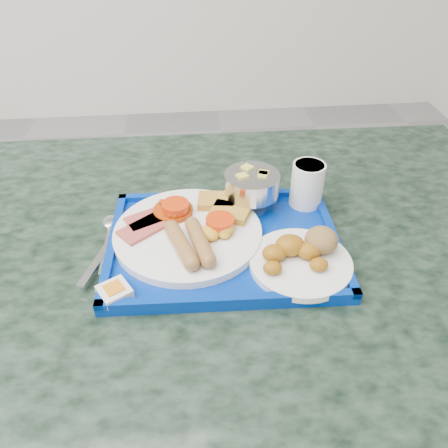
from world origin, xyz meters
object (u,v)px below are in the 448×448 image
(main_plate, at_px, (191,229))
(bread_plate, at_px, (302,255))
(juice_cup, at_px, (307,183))
(fruit_bowl, at_px, (252,185))
(tray, at_px, (224,244))
(table, at_px, (209,321))

(main_plate, relative_size, bread_plate, 1.56)
(bread_plate, xyz_separation_m, juice_cup, (0.05, 0.17, 0.03))
(fruit_bowl, distance_m, juice_cup, 0.11)
(tray, relative_size, main_plate, 1.57)
(table, xyz_separation_m, fruit_bowl, (0.09, 0.09, 0.27))
(main_plate, xyz_separation_m, juice_cup, (0.23, 0.08, 0.03))
(tray, xyz_separation_m, juice_cup, (0.17, 0.10, 0.05))
(tray, bearing_deg, bread_plate, -28.51)
(table, xyz_separation_m, main_plate, (-0.03, 0.01, 0.24))
(juice_cup, bearing_deg, bread_plate, -105.83)
(table, xyz_separation_m, bread_plate, (0.15, -0.08, 0.24))
(tray, relative_size, juice_cup, 4.74)
(main_plate, bearing_deg, fruit_bowl, 34.05)
(tray, distance_m, fruit_bowl, 0.14)
(main_plate, bearing_deg, tray, -23.22)
(tray, xyz_separation_m, bread_plate, (0.12, -0.07, 0.02))
(tray, bearing_deg, main_plate, 156.78)
(bread_plate, distance_m, fruit_bowl, 0.19)
(bread_plate, distance_m, juice_cup, 0.18)
(main_plate, distance_m, fruit_bowl, 0.15)
(tray, height_order, bread_plate, bread_plate)
(table, distance_m, fruit_bowl, 0.30)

